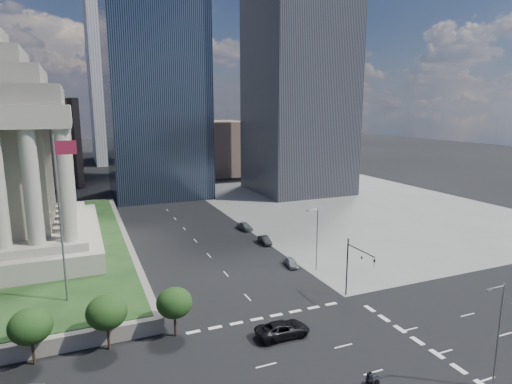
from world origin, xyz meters
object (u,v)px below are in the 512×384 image
parked_sedan_near (291,262)px  parked_sedan_far (245,226)px  traffic_signal_ne (356,263)px  pickup_truck (283,329)px  flagpole (61,210)px  street_lamp_north (316,235)px  street_lamp_south (498,330)px  parked_sedan_mid (265,240)px  motorcycle_lead (369,380)px

parked_sedan_near → parked_sedan_far: bearing=96.5°
traffic_signal_ne → pickup_truck: bearing=-160.6°
flagpole → traffic_signal_ne: flagpole is taller
pickup_truck → parked_sedan_near: bearing=-29.7°
traffic_signal_ne → street_lamp_north: bearing=85.8°
flagpole → pickup_truck: (21.74, -14.73, -12.26)m
street_lamp_south → parked_sedan_near: bearing=94.5°
traffic_signal_ne → parked_sedan_far: 36.94m
street_lamp_south → parked_sedan_far: (-1.83, 56.35, -4.89)m
flagpole → street_lamp_north: (35.16, 1.00, -7.45)m
traffic_signal_ne → street_lamp_south: (0.83, -19.70, 0.41)m
parked_sedan_mid → parked_sedan_far: size_ratio=0.93×
flagpole → street_lamp_north: 35.95m
parked_sedan_far → parked_sedan_near: bearing=-97.5°
motorcycle_lead → traffic_signal_ne: bearing=58.5°
street_lamp_south → parked_sedan_near: size_ratio=2.52×
pickup_truck → street_lamp_north: bearing=-40.3°
street_lamp_south → street_lamp_north: size_ratio=1.00×
flagpole → street_lamp_north: bearing=1.6°
pickup_truck → motorcycle_lead: size_ratio=2.61×
street_lamp_south → parked_sedan_near: (-2.69, 33.95, -4.99)m
traffic_signal_ne → parked_sedan_near: (-1.86, 14.25, -4.57)m
parked_sedan_far → parked_sedan_mid: bearing=-95.3°
parked_sedan_near → flagpole: bearing=-164.3°
parked_sedan_far → pickup_truck: bearing=-111.0°
parked_sedan_near → motorcycle_lead: size_ratio=1.69×
traffic_signal_ne → parked_sedan_near: size_ratio=2.02×
parked_sedan_far → motorcycle_lead: 52.89m
flagpole → motorcycle_lead: flagpole is taller
traffic_signal_ne → street_lamp_north: 11.34m
parked_sedan_near → street_lamp_south: bearing=-76.7°
pickup_truck → parked_sedan_mid: bearing=-20.4°
street_lamp_north → motorcycle_lead: street_lamp_north is taller
traffic_signal_ne → street_lamp_north: (0.83, 11.30, 0.41)m
street_lamp_south → street_lamp_north: same height
flagpole → pickup_truck: size_ratio=3.27×
traffic_signal_ne → street_lamp_south: size_ratio=0.80×
street_lamp_south → parked_sedan_far: size_ratio=2.20×
street_lamp_south → pickup_truck: bearing=131.3°
motorcycle_lead → street_lamp_north: bearing=68.9°
traffic_signal_ne → parked_sedan_near: traffic_signal_ne is taller
flagpole → motorcycle_lead: bearing=-46.1°
street_lamp_north → parked_sedan_near: street_lamp_north is taller
traffic_signal_ne → parked_sedan_mid: 26.94m
street_lamp_north → traffic_signal_ne: bearing=-94.2°
traffic_signal_ne → parked_sedan_far: size_ratio=1.76×
traffic_signal_ne → street_lamp_south: 19.72m
street_lamp_north → parked_sedan_far: street_lamp_north is taller
street_lamp_north → parked_sedan_near: bearing=132.4°
pickup_truck → parked_sedan_near: pickup_truck is taller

